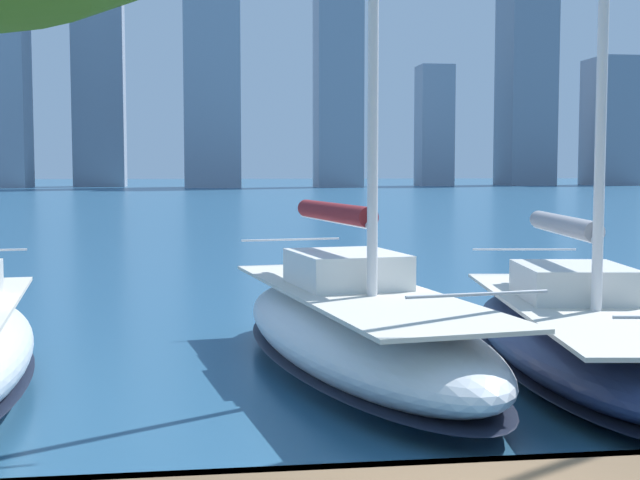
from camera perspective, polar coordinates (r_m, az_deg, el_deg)
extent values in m
cube|color=#473828|center=(8.36, 6.27, -14.28)|extent=(28.00, 0.16, 0.10)
cube|color=gray|center=(191.69, 18.10, 7.19)|extent=(8.39, 11.52, 25.64)
cube|color=gray|center=(186.52, 13.04, 9.87)|extent=(9.32, 11.29, 41.80)
cube|color=#86909F|center=(176.13, 7.33, 7.25)|extent=(6.47, 6.55, 23.29)
cube|color=#858F9F|center=(163.43, 1.16, 12.15)|extent=(8.08, 8.64, 49.71)
cube|color=#8E98A8|center=(162.01, -6.98, 12.24)|extent=(9.75, 11.46, 50.02)
cube|color=gray|center=(173.73, -14.00, 11.17)|extent=(9.32, 6.66, 47.36)
ellipsoid|color=navy|center=(14.75, 16.42, -6.22)|extent=(4.03, 9.44, 1.07)
ellipsoid|color=black|center=(14.81, 16.39, -7.34)|extent=(4.05, 9.48, 0.10)
cube|color=beige|center=(14.66, 16.47, -4.05)|extent=(3.38, 8.28, 0.06)
cube|color=silver|center=(15.14, 15.91, -2.60)|extent=(1.94, 2.22, 0.55)
cylinder|color=silver|center=(15.72, 15.29, 0.51)|extent=(0.65, 3.82, 0.12)
cylinder|color=gray|center=(15.71, 15.30, 0.94)|extent=(0.80, 3.54, 0.32)
cylinder|color=silver|center=(18.55, 12.94, -0.59)|extent=(2.08, 0.33, 0.04)
ellipsoid|color=silver|center=(14.18, 2.39, -6.02)|extent=(4.08, 9.31, 1.29)
ellipsoid|color=black|center=(14.25, 2.39, -7.42)|extent=(4.11, 9.36, 0.10)
cube|color=beige|center=(14.08, 2.40, -3.33)|extent=(3.43, 8.17, 0.06)
cube|color=silver|center=(14.55, 1.70, -1.86)|extent=(1.92, 2.21, 0.55)
cylinder|color=silver|center=(15.12, 0.90, 1.33)|extent=(0.71, 3.75, 0.12)
cylinder|color=maroon|center=(15.11, 0.90, 1.79)|extent=(0.86, 3.48, 0.32)
cylinder|color=silver|center=(10.23, 10.08, -3.44)|extent=(1.74, 0.32, 0.04)
cylinder|color=silver|center=(17.87, -1.87, 0.03)|extent=(2.01, 0.36, 0.04)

